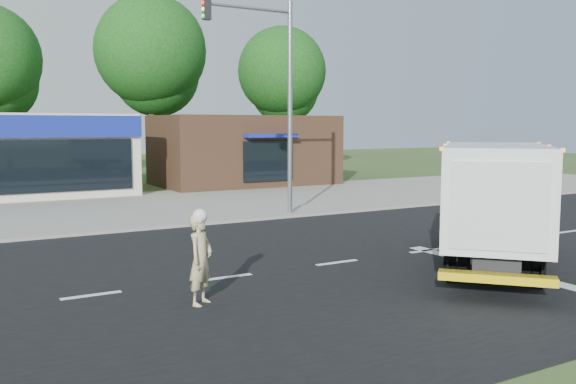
{
  "coord_description": "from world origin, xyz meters",
  "views": [
    {
      "loc": [
        -8.48,
        -12.42,
        3.44
      ],
      "look_at": [
        -0.62,
        1.39,
        1.7
      ],
      "focal_mm": 38.0,
      "sensor_mm": 36.0,
      "label": 1
    }
  ],
  "objects": [
    {
      "name": "ground",
      "position": [
        0.0,
        0.0,
        0.0
      ],
      "size": [
        120.0,
        120.0,
        0.0
      ],
      "primitive_type": "plane",
      "color": "#385123",
      "rests_on": "ground"
    },
    {
      "name": "road_asphalt",
      "position": [
        0.0,
        0.0,
        0.0
      ],
      "size": [
        60.0,
        14.0,
        0.02
      ],
      "primitive_type": "cube",
      "color": "black",
      "rests_on": "ground"
    },
    {
      "name": "sidewalk",
      "position": [
        0.0,
        8.2,
        0.06
      ],
      "size": [
        60.0,
        2.4,
        0.12
      ],
      "primitive_type": "cube",
      "color": "gray",
      "rests_on": "ground"
    },
    {
      "name": "parking_apron",
      "position": [
        0.0,
        14.0,
        0.01
      ],
      "size": [
        60.0,
        9.0,
        0.02
      ],
      "primitive_type": "cube",
      "color": "gray",
      "rests_on": "ground"
    },
    {
      "name": "lane_markings",
      "position": [
        1.35,
        -1.35,
        0.02
      ],
      "size": [
        55.2,
        7.0,
        0.01
      ],
      "color": "silver",
      "rests_on": "road_asphalt"
    },
    {
      "name": "ems_box_truck",
      "position": [
        3.04,
        -2.18,
        1.74
      ],
      "size": [
        6.34,
        6.21,
        3.01
      ],
      "rotation": [
        0.0,
        0.0,
        0.77
      ],
      "color": "black",
      "rests_on": "ground"
    },
    {
      "name": "emergency_worker",
      "position": [
        -4.28,
        -1.65,
        0.92
      ],
      "size": [
        0.76,
        0.73,
        1.87
      ],
      "rotation": [
        0.0,
        0.0,
        0.69
      ],
      "color": "tan",
      "rests_on": "ground"
    },
    {
      "name": "brown_storefront",
      "position": [
        7.0,
        19.98,
        2.0
      ],
      "size": [
        10.0,
        6.7,
        4.0
      ],
      "color": "#382316",
      "rests_on": "ground"
    },
    {
      "name": "traffic_signal_pole",
      "position": [
        2.35,
        7.6,
        4.92
      ],
      "size": [
        3.51,
        0.25,
        8.0
      ],
      "color": "gray",
      "rests_on": "ground"
    },
    {
      "name": "background_trees",
      "position": [
        -0.85,
        28.16,
        7.38
      ],
      "size": [
        36.77,
        7.39,
        12.1
      ],
      "color": "#332114",
      "rests_on": "ground"
    }
  ]
}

